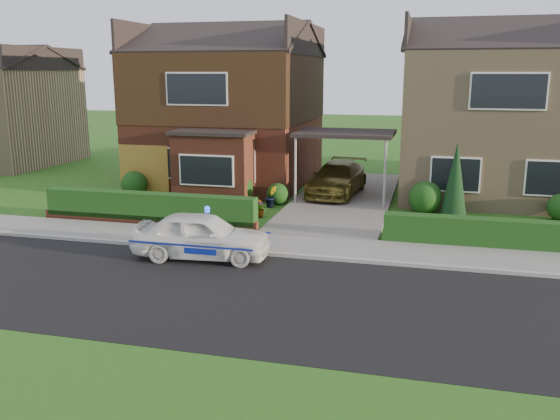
% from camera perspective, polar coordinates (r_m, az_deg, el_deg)
% --- Properties ---
extents(ground, '(120.00, 120.00, 0.00)m').
position_cam_1_polar(ground, '(13.70, -0.60, -8.50)').
color(ground, '#204C14').
rests_on(ground, ground).
extents(road, '(60.00, 6.00, 0.02)m').
position_cam_1_polar(road, '(13.70, -0.60, -8.50)').
color(road, black).
rests_on(road, ground).
extents(kerb, '(60.00, 0.16, 0.12)m').
position_cam_1_polar(kerb, '(16.48, 2.14, -4.50)').
color(kerb, '#9E9993').
rests_on(kerb, ground).
extents(sidewalk, '(60.00, 2.00, 0.10)m').
position_cam_1_polar(sidewalk, '(17.46, 2.87, -3.52)').
color(sidewalk, slate).
rests_on(sidewalk, ground).
extents(grass_verge, '(60.00, 4.00, 0.01)m').
position_cam_1_polar(grass_verge, '(9.47, -8.87, -19.27)').
color(grass_verge, '#204C14').
rests_on(grass_verge, ground).
extents(driveway, '(3.80, 12.00, 0.12)m').
position_cam_1_polar(driveway, '(24.06, 6.16, 1.09)').
color(driveway, '#666059').
rests_on(driveway, ground).
extents(house_left, '(7.50, 9.53, 7.25)m').
position_cam_1_polar(house_left, '(27.76, -4.84, 10.54)').
color(house_left, brown).
rests_on(house_left, ground).
extents(house_right, '(7.50, 8.06, 7.25)m').
position_cam_1_polar(house_right, '(26.46, 20.03, 9.36)').
color(house_right, tan).
rests_on(house_right, ground).
extents(carport_link, '(3.80, 3.00, 2.77)m').
position_cam_1_polar(carport_link, '(23.61, 6.30, 7.24)').
color(carport_link, black).
rests_on(carport_link, ground).
extents(garage_door, '(2.20, 0.10, 2.10)m').
position_cam_1_polar(garage_door, '(25.40, -12.93, 3.75)').
color(garage_door, olive).
rests_on(garage_door, ground).
extents(dwarf_wall, '(7.70, 0.25, 0.36)m').
position_cam_1_polar(dwarf_wall, '(20.40, -12.60, -0.99)').
color(dwarf_wall, brown).
rests_on(dwarf_wall, ground).
extents(hedge_left, '(7.50, 0.55, 0.90)m').
position_cam_1_polar(hedge_left, '(20.58, -12.39, -1.38)').
color(hedge_left, '#143C13').
rests_on(hedge_left, ground).
extents(hedge_right, '(7.50, 0.55, 0.80)m').
position_cam_1_polar(hedge_right, '(18.54, 21.57, -3.62)').
color(hedge_right, '#143C13').
rests_on(hedge_right, ground).
extents(shrub_left_far, '(1.08, 1.08, 1.08)m').
position_cam_1_polar(shrub_left_far, '(25.20, -13.85, 2.45)').
color(shrub_left_far, '#143C13').
rests_on(shrub_left_far, ground).
extents(shrub_left_mid, '(1.32, 1.32, 1.32)m').
position_cam_1_polar(shrub_left_mid, '(23.22, -4.24, 2.21)').
color(shrub_left_mid, '#143C13').
rests_on(shrub_left_mid, ground).
extents(shrub_left_near, '(0.84, 0.84, 0.84)m').
position_cam_1_polar(shrub_left_near, '(23.10, -0.23, 1.58)').
color(shrub_left_near, '#143C13').
rests_on(shrub_left_near, ground).
extents(shrub_right_near, '(1.20, 1.20, 1.20)m').
position_cam_1_polar(shrub_right_near, '(22.16, 13.80, 1.17)').
color(shrub_right_near, '#143C13').
rests_on(shrub_right_near, ground).
extents(conifer_a, '(0.90, 0.90, 2.60)m').
position_cam_1_polar(conifer_a, '(21.85, 16.51, 2.71)').
color(conifer_a, black).
rests_on(conifer_a, ground).
extents(neighbour_left, '(6.50, 7.00, 5.20)m').
position_cam_1_polar(neighbour_left, '(36.74, -25.33, 8.08)').
color(neighbour_left, tan).
rests_on(neighbour_left, ground).
extents(police_car, '(3.48, 3.90, 1.45)m').
position_cam_1_polar(police_car, '(16.48, -7.54, -2.49)').
color(police_car, white).
rests_on(police_car, ground).
extents(driveway_car, '(2.20, 4.61, 1.30)m').
position_cam_1_polar(driveway_car, '(24.52, 5.53, 3.02)').
color(driveway_car, brown).
rests_on(driveway_car, driveway).
extents(potted_plant_a, '(0.45, 0.38, 0.72)m').
position_cam_1_polar(potted_plant_a, '(23.71, -9.03, 1.56)').
color(potted_plant_a, gray).
rests_on(potted_plant_a, ground).
extents(potted_plant_b, '(0.59, 0.58, 0.83)m').
position_cam_1_polar(potted_plant_b, '(22.56, -0.86, 1.29)').
color(potted_plant_b, gray).
rests_on(potted_plant_b, ground).
extents(potted_plant_c, '(0.43, 0.43, 0.67)m').
position_cam_1_polar(potted_plant_c, '(21.02, -2.04, 0.16)').
color(potted_plant_c, gray).
rests_on(potted_plant_c, ground).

